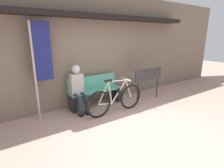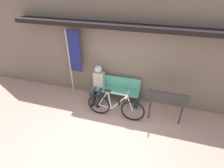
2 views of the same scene
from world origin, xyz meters
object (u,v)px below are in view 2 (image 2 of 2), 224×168
object	(u,v)px
banner_pole	(73,56)
bicycle	(115,107)
park_bench_near	(116,91)
person_seated	(98,82)
signboard	(167,100)

from	to	relation	value
banner_pole	bicycle	bearing A→B (deg)	-25.14
bicycle	banner_pole	xyz separation A→B (m)	(-1.62, 0.76, 1.09)
park_bench_near	banner_pole	distance (m)	1.77
person_seated	banner_pole	size ratio (longest dim) A/B	0.55
bicycle	person_seated	size ratio (longest dim) A/B	1.37
bicycle	signboard	bearing A→B (deg)	8.98
bicycle	person_seated	distance (m)	1.07
park_bench_near	signboard	world-z (taller)	signboard
person_seated	banner_pole	bearing A→B (deg)	172.96
bicycle	person_seated	bearing A→B (deg)	139.44
bicycle	person_seated	world-z (taller)	person_seated
bicycle	park_bench_near	bearing A→B (deg)	104.52
person_seated	signboard	distance (m)	2.21
signboard	bicycle	bearing A→B (deg)	-171.02
banner_pole	signboard	xyz separation A→B (m)	(3.03, -0.54, -0.70)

